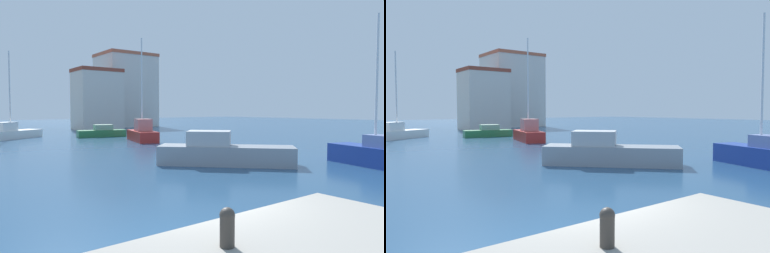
# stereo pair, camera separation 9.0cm
# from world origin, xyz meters

# --- Properties ---
(water) EXTENTS (160.00, 160.00, 0.00)m
(water) POSITION_xyz_m (15.00, 20.00, 0.00)
(water) COLOR navy
(water) RESTS_ON ground
(mooring_bollard) EXTENTS (0.20, 0.20, 0.51)m
(mooring_bollard) POSITION_xyz_m (-1.15, -2.19, 1.39)
(mooring_bollard) COLOR #38332D
(mooring_bollard) RESTS_ON pier_quay
(sailboat_blue_far_right) EXTENTS (2.86, 5.13, 7.62)m
(sailboat_blue_far_right) POSITION_xyz_m (13.72, 2.73, 0.64)
(sailboat_blue_far_right) COLOR #233D93
(sailboat_blue_far_right) RESTS_ON water
(sailboat_white_outer_mooring) EXTENTS (6.43, 5.27, 8.53)m
(sailboat_white_outer_mooring) POSITION_xyz_m (2.27, 32.11, 0.59)
(sailboat_white_outer_mooring) COLOR white
(sailboat_white_outer_mooring) RESTS_ON water
(sailboat_red_mid_harbor) EXTENTS (3.05, 5.61, 9.28)m
(sailboat_red_mid_harbor) POSITION_xyz_m (11.41, 22.32, 0.73)
(sailboat_red_mid_harbor) COLOR #B22823
(sailboat_red_mid_harbor) RESTS_ON water
(motorboat_green_inner_mooring) EXTENTS (5.09, 2.51, 1.28)m
(motorboat_green_inner_mooring) POSITION_xyz_m (10.49, 29.29, 0.47)
(motorboat_green_inner_mooring) COLOR #28703D
(motorboat_green_inner_mooring) RESTS_ON water
(motorboat_grey_distant_north) EXTENTS (6.11, 6.25, 1.75)m
(motorboat_grey_distant_north) POSITION_xyz_m (8.01, 7.84, 0.64)
(motorboat_grey_distant_north) COLOR gray
(motorboat_grey_distant_north) RESTS_ON water
(waterfront_apartments) EXTENTS (6.21, 5.30, 8.72)m
(waterfront_apartments) POSITION_xyz_m (15.63, 43.04, 4.37)
(waterfront_apartments) COLOR beige
(waterfront_apartments) RESTS_ON ground
(warehouse_block) EXTENTS (8.56, 8.01, 12.22)m
(warehouse_block) POSITION_xyz_m (22.93, 48.44, 6.12)
(warehouse_block) COLOR beige
(warehouse_block) RESTS_ON ground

